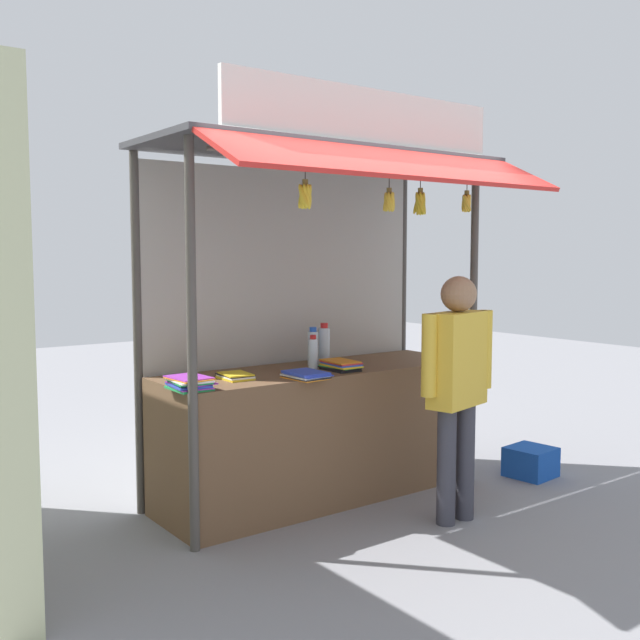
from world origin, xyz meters
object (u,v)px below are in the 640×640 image
(water_bottle_far_left, at_px, (313,353))
(water_bottle_rear_center, at_px, (324,345))
(magazine_stack_back_left, at_px, (306,375))
(banana_bunch_leftmost, at_px, (467,203))
(magazine_stack_right, at_px, (190,383))
(plastic_crate, at_px, (531,462))
(banana_bunch_rightmost, at_px, (305,196))
(magazine_stack_left, at_px, (341,365))
(banana_bunch_inner_left, at_px, (389,201))
(water_bottle_far_right, at_px, (313,347))
(vendor_person, at_px, (457,375))
(banana_bunch_inner_right, at_px, (420,203))
(magazine_stack_back_right, at_px, (235,376))

(water_bottle_far_left, distance_m, water_bottle_rear_center, 0.24)
(magazine_stack_back_left, distance_m, banana_bunch_leftmost, 1.79)
(water_bottle_rear_center, distance_m, magazine_stack_right, 1.34)
(plastic_crate, bearing_deg, water_bottle_rear_center, 152.88)
(water_bottle_rear_center, height_order, banana_bunch_rightmost, banana_bunch_rightmost)
(magazine_stack_left, distance_m, banana_bunch_inner_left, 1.20)
(magazine_stack_left, bearing_deg, water_bottle_far_right, 92.83)
(water_bottle_far_left, relative_size, banana_bunch_rightmost, 0.79)
(water_bottle_far_left, height_order, plastic_crate, water_bottle_far_left)
(water_bottle_rear_center, bearing_deg, magazine_stack_back_left, -137.22)
(magazine_stack_back_left, xyz_separation_m, vendor_person, (0.75, -0.65, 0.01))
(banana_bunch_leftmost, xyz_separation_m, banana_bunch_rightmost, (-1.46, 0.00, -0.02))
(water_bottle_far_right, xyz_separation_m, banana_bunch_inner_left, (0.19, -0.61, 1.05))
(banana_bunch_leftmost, xyz_separation_m, plastic_crate, (0.64, -0.15, -2.03))
(magazine_stack_right, bearing_deg, banana_bunch_rightmost, -21.08)
(water_bottle_far_left, relative_size, banana_bunch_inner_right, 0.77)
(water_bottle_rear_center, relative_size, banana_bunch_inner_left, 1.02)
(banana_bunch_leftmost, height_order, plastic_crate, banana_bunch_leftmost)
(water_bottle_rear_center, height_order, banana_bunch_inner_right, banana_bunch_inner_right)
(banana_bunch_inner_left, bearing_deg, banana_bunch_rightmost, -179.97)
(water_bottle_far_left, distance_m, plastic_crate, 2.04)
(magazine_stack_back_right, distance_m, plastic_crate, 2.58)
(vendor_person, bearing_deg, banana_bunch_rightmost, -42.69)
(vendor_person, xyz_separation_m, plastic_crate, (1.23, 0.34, -0.87))
(magazine_stack_left, xyz_separation_m, magazine_stack_back_right, (-0.79, 0.13, -0.02))
(water_bottle_far_left, height_order, banana_bunch_inner_left, banana_bunch_inner_left)
(magazine_stack_back_right, xyz_separation_m, vendor_person, (1.14, -0.91, 0.01))
(water_bottle_far_left, distance_m, magazine_stack_left, 0.23)
(water_bottle_rear_center, distance_m, banana_bunch_inner_left, 1.21)
(magazine_stack_back_left, distance_m, banana_bunch_inner_left, 1.31)
(water_bottle_far_right, xyz_separation_m, water_bottle_rear_center, (0.10, 0.00, 0.01))
(magazine_stack_back_left, bearing_deg, water_bottle_far_left, 47.80)
(magazine_stack_back_right, height_order, banana_bunch_inner_right, banana_bunch_inner_right)
(water_bottle_far_left, relative_size, magazine_stack_left, 0.79)
(magazine_stack_right, bearing_deg, banana_bunch_leftmost, -7.02)
(water_bottle_far_right, bearing_deg, vendor_person, -71.44)
(water_bottle_far_left, distance_m, banana_bunch_inner_left, 1.21)
(vendor_person, bearing_deg, magazine_stack_right, -39.28)
(water_bottle_far_right, distance_m, banana_bunch_leftmost, 1.56)
(magazine_stack_left, xyz_separation_m, plastic_crate, (1.58, -0.45, -0.87))
(banana_bunch_rightmost, bearing_deg, water_bottle_far_right, 50.64)
(water_bottle_far_right, bearing_deg, magazine_stack_back_left, -130.44)
(water_bottle_rear_center, xyz_separation_m, banana_bunch_inner_right, (0.38, -0.62, 1.04))
(water_bottle_far_left, distance_m, magazine_stack_right, 1.11)
(plastic_crate, bearing_deg, banana_bunch_inner_right, 172.46)
(banana_bunch_inner_left, height_order, vendor_person, banana_bunch_inner_left)
(banana_bunch_leftmost, relative_size, vendor_person, 0.17)
(banana_bunch_inner_left, height_order, banana_bunch_inner_right, same)
(banana_bunch_rightmost, distance_m, plastic_crate, 2.92)
(banana_bunch_rightmost, bearing_deg, water_bottle_far_left, 49.73)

